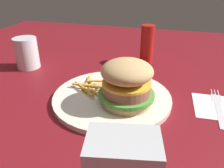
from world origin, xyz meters
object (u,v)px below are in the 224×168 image
at_px(fork, 219,106).
at_px(fries_pile, 90,86).
at_px(sandwich, 127,82).
at_px(drink_glass, 27,54).
at_px(plate, 112,97).
at_px(napkin, 218,107).
at_px(ketchup_bottle, 147,44).

bearing_deg(fork, fries_pile, -87.11).
bearing_deg(fries_pile, fork, 92.89).
xyz_separation_m(sandwich, drink_glass, (-0.14, -0.36, -0.02)).
relative_size(plate, napkin, 2.62).
distance_m(napkin, ketchup_bottle, 0.32).
distance_m(plate, drink_glass, 0.34).
xyz_separation_m(napkin, fork, (-0.00, 0.00, 0.00)).
xyz_separation_m(sandwich, fork, (-0.06, 0.21, -0.06)).
distance_m(plate, fork, 0.25).
bearing_deg(fries_pile, drink_glass, -111.81).
bearing_deg(plate, ketchup_bottle, 170.67).
bearing_deg(drink_glass, ketchup_bottle, 112.53).
bearing_deg(napkin, drink_glass, -98.75).
distance_m(fries_pile, drink_glass, 0.27).
distance_m(plate, sandwich, 0.07).
distance_m(napkin, fork, 0.00).
bearing_deg(ketchup_bottle, sandwich, -0.79).
bearing_deg(ketchup_bottle, fries_pile, -23.50).
distance_m(drink_glass, ketchup_bottle, 0.39).
bearing_deg(ketchup_bottle, plate, -9.33).
xyz_separation_m(plate, drink_glass, (-0.12, -0.32, 0.04)).
bearing_deg(fork, plate, -82.01).
bearing_deg(fork, drink_glass, -98.59).
xyz_separation_m(napkin, ketchup_bottle, (-0.24, -0.20, 0.06)).
xyz_separation_m(fork, drink_glass, (-0.09, -0.57, 0.04)).
height_order(fries_pile, drink_glass, drink_glass).
relative_size(fork, ketchup_bottle, 1.36).
relative_size(plate, sandwich, 2.25).
distance_m(fork, ketchup_bottle, 0.32).
distance_m(napkin, drink_glass, 0.57).
distance_m(fries_pile, napkin, 0.31).
bearing_deg(fries_pile, plate, 73.71).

